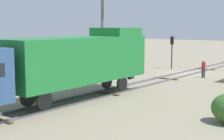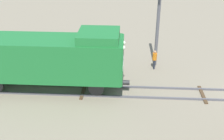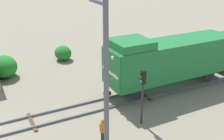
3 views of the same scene
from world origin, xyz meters
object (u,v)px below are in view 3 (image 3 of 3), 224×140
(locomotive, at_px, (169,58))
(worker_by_signal, at_px, (103,129))
(traffic_signal_mid, at_px, (143,87))
(catenary_mast, at_px, (106,78))

(locomotive, distance_m, worker_by_signal, 9.20)
(locomotive, height_order, worker_by_signal, locomotive)
(locomotive, xyz_separation_m, traffic_signal_mid, (3.40, -4.78, -0.11))
(traffic_signal_mid, distance_m, catenary_mast, 4.17)
(locomotive, bearing_deg, catenary_mast, -58.70)
(traffic_signal_mid, bearing_deg, catenary_mast, -65.28)
(locomotive, xyz_separation_m, worker_by_signal, (4.20, -7.99, -1.78))
(traffic_signal_mid, relative_size, worker_by_signal, 2.24)
(worker_by_signal, distance_m, catenary_mast, 3.69)
(worker_by_signal, bearing_deg, locomotive, 60.09)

